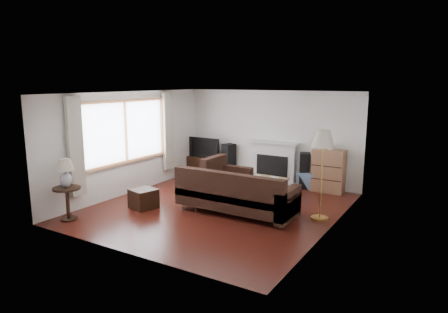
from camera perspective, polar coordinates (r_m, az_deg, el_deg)
The scene contains 17 objects.
room at distance 8.56m, azimuth -1.04°, elevation 0.66°, with size 5.10×5.60×2.54m.
window at distance 9.88m, azimuth -13.82°, elevation 3.48°, with size 0.12×2.74×1.54m, color brown.
curtain_near at distance 8.86m, azimuth -20.47°, elevation 1.31°, with size 0.10×0.35×2.10m, color beige.
curtain_far at distance 10.99m, azimuth -8.00°, elevation 3.61°, with size 0.10×0.35×2.10m, color beige.
fireplace at distance 10.91m, azimuth 7.05°, elevation -0.81°, with size 1.40×0.26×1.15m, color white.
tv_stand at distance 11.82m, azimuth -2.54°, elevation -1.34°, with size 1.08×0.49×0.54m, color black.
television at distance 11.71m, azimuth -2.56°, elevation 1.35°, with size 1.01×0.13×0.58m, color black.
speaker_left at distance 11.42m, azimuth 0.70°, elevation -0.63°, with size 0.27×0.33×0.98m, color black.
speaker_right at distance 10.49m, azimuth 11.43°, elevation -2.00°, with size 0.26×0.31×0.94m, color black.
bookshelf at distance 10.29m, azimuth 14.68°, elevation -1.99°, with size 0.78×0.37×1.08m, color #976446.
globe_lamp at distance 10.17m, azimuth 14.86°, elevation 1.68°, with size 0.26×0.26×0.26m, color white.
sectional_sofa at distance 8.41m, azimuth 1.76°, elevation -5.19°, with size 2.73×1.99×0.88m, color black.
coffee_table at distance 9.89m, azimuth 5.78°, elevation -4.17°, with size 1.08×0.59×0.42m, color #977948.
footstool at distance 8.97m, azimuth -11.42°, elevation -5.90°, with size 0.50×0.50×0.42m, color black.
floor_lamp at distance 8.16m, azimuth 13.76°, elevation -2.63°, with size 0.47×0.47×1.81m, color #B28A3E.
side_table at distance 8.62m, azimuth -21.42°, elevation -6.28°, with size 0.54×0.54×0.67m, color black.
table_lamp at distance 8.47m, azimuth -21.71°, elevation -2.26°, with size 0.35×0.35×0.57m, color silver.
Camera 1 is at (4.49, -7.13, 2.76)m, focal length 32.00 mm.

